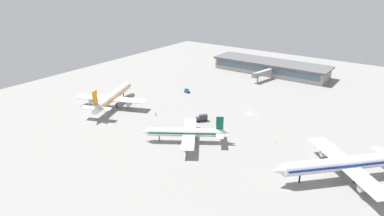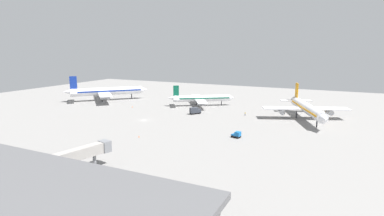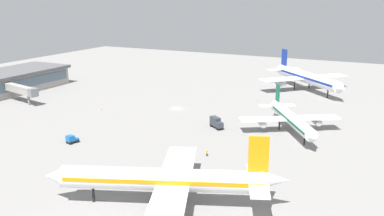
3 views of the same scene
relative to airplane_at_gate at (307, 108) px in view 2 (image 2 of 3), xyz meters
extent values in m
plane|color=gray|center=(-65.48, -33.30, -5.32)|extent=(288.00, 288.00, 0.00)
cube|color=#9E9993|center=(-43.37, -111.30, -1.62)|extent=(79.22, 22.00, 7.40)
cube|color=#4C6070|center=(-43.37, -100.08, -0.57)|extent=(76.05, 0.30, 3.80)
cube|color=#59595B|center=(-43.37, -111.30, 2.60)|extent=(82.38, 22.88, 1.27)
cylinder|color=white|center=(0.20, -0.50, 0.00)|extent=(19.32, 39.02, 4.44)
cone|color=white|center=(8.31, -20.41, 0.00)|extent=(5.58, 5.70, 4.21)
cone|color=white|center=(-7.90, 19.41, 0.67)|extent=(5.38, 6.47, 3.55)
cube|color=orange|center=(0.20, -0.50, 0.33)|extent=(18.79, 37.56, 0.80)
cube|color=white|center=(-0.56, 1.37, -0.44)|extent=(37.92, 20.43, 0.40)
cylinder|color=#A5A8AD|center=(9.38, 5.42, -2.00)|extent=(4.24, 5.78, 2.44)
cylinder|color=#A5A8AD|center=(-10.49, -2.68, -2.00)|extent=(4.24, 5.78, 2.44)
cube|color=white|center=(-6.64, 16.31, 0.44)|extent=(15.56, 9.13, 0.32)
cube|color=orange|center=(-6.64, 16.31, 5.77)|extent=(1.90, 3.77, 7.10)
cylinder|color=black|center=(5.53, -13.57, -3.77)|extent=(0.53, 0.53, 3.11)
cylinder|color=black|center=(2.27, 3.83, -3.77)|extent=(0.53, 0.53, 3.11)
cylinder|color=black|center=(-4.30, 1.15, -3.77)|extent=(0.53, 0.53, 3.11)
cylinder|color=white|center=(-117.07, 2.21, 0.32)|extent=(33.31, 33.84, 4.71)
cone|color=white|center=(-101.11, 18.49, 0.32)|extent=(6.49, 6.49, 4.47)
cone|color=white|center=(-133.03, -14.08, 1.03)|extent=(6.81, 6.84, 3.76)
cube|color=navy|center=(-117.07, 2.21, 0.68)|extent=(32.18, 32.69, 0.85)
cube|color=white|center=(-118.57, 0.68, -0.15)|extent=(33.81, 33.34, 0.42)
cylinder|color=#A5A8AD|center=(-126.69, 8.64, -1.79)|extent=(5.74, 5.78, 2.59)
cylinder|color=#A5A8AD|center=(-110.44, -7.29, -1.79)|extent=(5.74, 5.78, 2.59)
cube|color=white|center=(-130.55, -11.54, 0.80)|extent=(14.29, 14.12, 0.34)
cube|color=navy|center=(-130.55, -11.54, 6.44)|extent=(3.24, 3.29, 7.53)
cylinder|color=black|center=(-106.59, 12.90, -3.68)|extent=(0.56, 0.56, 3.29)
cylinder|color=black|center=(-122.15, 2.40, -3.68)|extent=(0.56, 0.56, 3.29)
cylinder|color=black|center=(-116.78, -2.87, -3.68)|extent=(0.56, 0.56, 3.29)
cylinder|color=white|center=(-56.43, 10.62, -1.08)|extent=(28.95, 20.35, 3.54)
cone|color=white|center=(-42.02, 19.88, -1.08)|extent=(4.79, 4.74, 3.36)
cone|color=white|center=(-70.84, 1.36, -0.55)|extent=(5.25, 4.77, 2.83)
cube|color=#0C593F|center=(-56.43, 10.62, -0.81)|extent=(27.91, 19.71, 0.64)
cube|color=white|center=(-57.79, 9.75, -1.43)|extent=(20.83, 28.47, 0.32)
cylinder|color=#A5A8AD|center=(-62.41, 16.94, -2.67)|extent=(4.57, 3.89, 1.94)
cylinder|color=#A5A8AD|center=(-53.16, 2.56, -2.67)|extent=(4.57, 3.89, 1.94)
cube|color=white|center=(-68.60, 2.80, -0.73)|extent=(9.03, 11.83, 0.25)
cube|color=#0C593F|center=(-68.60, 2.80, 3.52)|extent=(2.80, 1.99, 5.66)
cylinder|color=black|center=(-46.97, 16.70, -4.08)|extent=(0.42, 0.42, 2.47)
cylinder|color=black|center=(-60.13, 11.61, -4.08)|extent=(0.42, 0.42, 2.47)
cylinder|color=black|center=(-57.07, 6.85, -4.08)|extent=(0.42, 0.42, 2.47)
cube|color=black|center=(-50.32, -11.05, -4.77)|extent=(4.89, 5.61, 0.30)
cube|color=#333842|center=(-49.17, -9.53, -3.82)|extent=(2.60, 2.58, 1.60)
cube|color=#3F596B|center=(-48.68, -8.88, -3.50)|extent=(1.32, 1.02, 0.90)
cube|color=#333842|center=(-50.86, -11.77, -3.32)|extent=(3.81, 4.18, 2.60)
cylinder|color=black|center=(-49.89, -8.91, -4.92)|extent=(0.72, 0.82, 0.80)
cylinder|color=black|center=(-48.38, -10.06, -4.92)|extent=(0.72, 0.82, 0.80)
cylinder|color=black|center=(-52.25, -12.04, -4.92)|extent=(0.72, 0.82, 0.80)
cylinder|color=black|center=(-50.74, -13.18, -4.92)|extent=(0.72, 0.82, 0.80)
cube|color=black|center=(-19.70, -41.57, -4.77)|extent=(3.57, 2.62, 0.30)
cube|color=#1966B2|center=(-19.02, -41.74, -3.82)|extent=(2.21, 2.28, 1.60)
cube|color=#3F596B|center=(-18.24, -41.94, -3.50)|extent=(0.47, 1.57, 0.90)
cube|color=#1966B2|center=(-20.58, -41.35, -4.37)|extent=(1.82, 2.18, 0.50)
cylinder|color=black|center=(-18.39, -40.92, -4.92)|extent=(0.85, 0.49, 0.80)
cylinder|color=black|center=(-18.85, -42.77, -4.92)|extent=(0.85, 0.49, 0.80)
cylinder|color=black|center=(-20.56, -40.38, -4.92)|extent=(0.85, 0.49, 0.80)
cylinder|color=black|center=(-21.02, -42.22, -4.92)|extent=(0.85, 0.49, 0.80)
cylinder|color=#1E2338|center=(-27.26, -3.76, -4.90)|extent=(0.45, 0.45, 0.85)
cylinder|color=yellow|center=(-27.26, -3.76, -4.17)|extent=(0.53, 0.53, 0.60)
sphere|color=tan|center=(-27.26, -3.76, -3.76)|extent=(0.22, 0.22, 0.22)
cylinder|color=yellow|center=(-27.12, -3.95, -4.17)|extent=(0.10, 0.10, 0.54)
cylinder|color=yellow|center=(-27.40, -3.57, -4.17)|extent=(0.10, 0.10, 0.54)
cube|color=#9E9993|center=(-46.59, -91.30, -0.12)|extent=(6.08, 16.87, 2.80)
cylinder|color=slate|center=(-45.35, -85.59, -3.42)|extent=(0.90, 0.90, 3.80)
cube|color=slate|center=(-44.61, -82.17, -0.12)|extent=(3.56, 3.01, 3.08)
cone|color=#EA590C|center=(-51.54, -56.64, -5.02)|extent=(0.44, 0.44, 0.60)
cone|color=#EA590C|center=(-88.72, -10.53, -5.02)|extent=(0.44, 0.44, 0.60)
camera|label=1|loc=(-133.13, 114.87, 61.66)|focal=31.67mm
camera|label=2|loc=(12.31, -144.61, 26.31)|focal=28.66mm
camera|label=3|loc=(66.12, 38.75, 34.79)|focal=39.94mm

